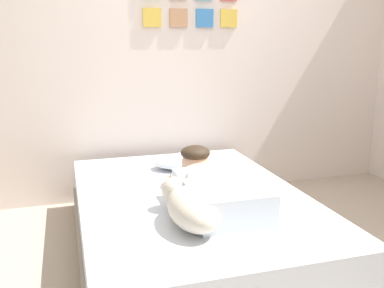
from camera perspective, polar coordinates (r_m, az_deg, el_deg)
name	(u,v)px	position (r m, az deg, el deg)	size (l,w,h in m)	color
ground_plane	(260,270)	(2.76, 8.98, -16.23)	(11.92, 11.92, 0.00)	tan
back_wall	(189,54)	(3.85, -0.42, 11.83)	(3.96, 0.12, 2.50)	silver
bed	(191,223)	(2.86, -0.12, -10.46)	(1.45, 2.10, 0.41)	gray
pillow	(187,161)	(3.33, -0.63, -2.24)	(0.52, 0.32, 0.11)	silver
person_lying	(213,185)	(2.61, 2.78, -5.53)	(0.43, 0.92, 0.27)	silver
dog	(191,206)	(2.31, -0.17, -8.22)	(0.26, 0.57, 0.21)	beige
coffee_cup	(185,166)	(3.26, -0.94, -2.91)	(0.12, 0.09, 0.07)	teal
cell_phone	(198,202)	(2.64, 0.81, -7.68)	(0.07, 0.14, 0.01)	black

